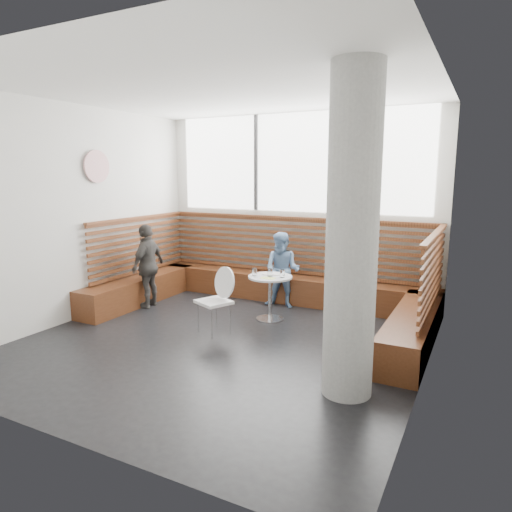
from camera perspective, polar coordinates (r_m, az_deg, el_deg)
The scene contains 15 objects.
room at distance 5.75m, azimuth -4.54°, elevation 4.33°, with size 5.00×5.00×3.20m.
booth at distance 7.49m, azimuth 2.70°, elevation -3.52°, with size 5.00×2.50×1.44m.
concrete_column at distance 4.45m, azimuth 11.91°, elevation 2.40°, with size 0.50×0.50×3.20m, color gray.
wall_art at distance 7.58m, azimuth -19.29°, elevation 10.52°, with size 0.50×0.50×0.03m, color white.
cafe_table at distance 6.88m, azimuth 1.77°, elevation -4.09°, with size 0.66×0.66×0.68m.
cafe_chair at distance 6.37m, azimuth -4.96°, elevation -4.81°, with size 0.44×0.43×0.92m.
adult_man at distance 6.36m, azimuth 12.09°, elevation -2.40°, with size 1.06×0.61×1.64m, color #464B32.
child_back at distance 7.51m, azimuth 3.32°, elevation -1.79°, with size 0.61×0.47×1.25m, color #6F94C1.
child_left at distance 7.73m, azimuth -13.34°, elevation -1.20°, with size 0.81×0.34×1.38m, color #43403D.
plate_near at distance 6.95m, azimuth 1.54°, elevation -2.25°, with size 0.18×0.18×0.01m, color white.
plate_far at distance 6.95m, azimuth 2.59°, elevation -2.25°, with size 0.20×0.20×0.01m, color white.
glass_left at distance 6.84m, azimuth -0.19°, elevation -2.01°, with size 0.07×0.07×0.11m, color white.
glass_mid at distance 6.79m, azimuth 1.76°, elevation -2.09°, with size 0.07×0.07×0.12m, color white.
glass_right at distance 6.75m, azimuth 3.31°, elevation -2.19°, with size 0.07×0.07×0.12m, color white.
menu_card at distance 6.69m, azimuth 1.51°, elevation -2.78°, with size 0.21×0.15×0.00m, color #A5C64C.
Camera 1 is at (3.00, -4.86, 2.19)m, focal length 32.00 mm.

